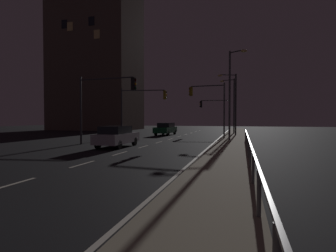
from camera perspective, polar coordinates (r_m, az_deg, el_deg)
ground_plane at (r=20.83m, az=-4.75°, el=-4.27°), size 112.00×112.00×0.00m
sidewalk_right at (r=19.59m, az=12.92°, el=-4.47°), size 2.58×77.00×0.14m
lane_markings_center at (r=24.13m, az=-1.90°, el=-3.44°), size 0.14×50.00×0.01m
lane_edge_line at (r=24.67m, az=9.82°, el=-3.36°), size 0.14×53.00×0.01m
car at (r=20.36m, az=-10.78°, el=-2.10°), size 1.83×4.40×1.57m
car_oncoming at (r=34.71m, az=-0.51°, el=-0.56°), size 2.05×4.49×1.57m
traffic_light_far_left at (r=39.10m, az=10.03°, el=3.68°), size 4.28×0.84×4.81m
traffic_light_mid_left at (r=22.11m, az=-13.36°, el=6.29°), size 5.10×0.55×5.53m
traffic_light_far_right at (r=28.45m, az=8.62°, el=5.54°), size 3.82×0.58×5.63m
traffic_light_near_right at (r=29.72m, az=-5.65°, el=5.01°), size 5.08×0.96×5.45m
street_lamp_across_street at (r=33.55m, az=13.52°, el=5.76°), size 2.19×1.10×7.36m
street_lamp_mid_block at (r=38.18m, az=13.32°, el=5.27°), size 2.03×0.72×7.43m
street_lamp_corner at (r=25.55m, az=13.36°, el=7.93°), size 1.60×1.04×8.16m
barrier_fence at (r=12.93m, az=16.79°, el=-4.02°), size 0.09×25.89×0.98m
building_distant at (r=55.50m, az=-14.82°, el=15.37°), size 15.31×10.84×30.78m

